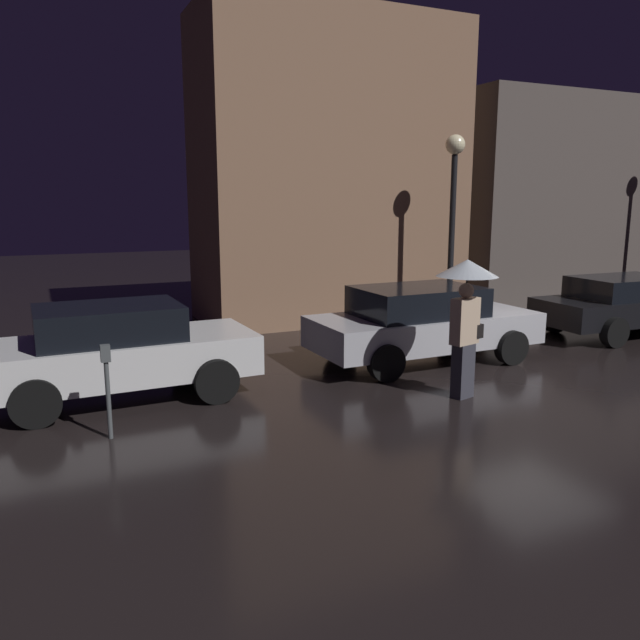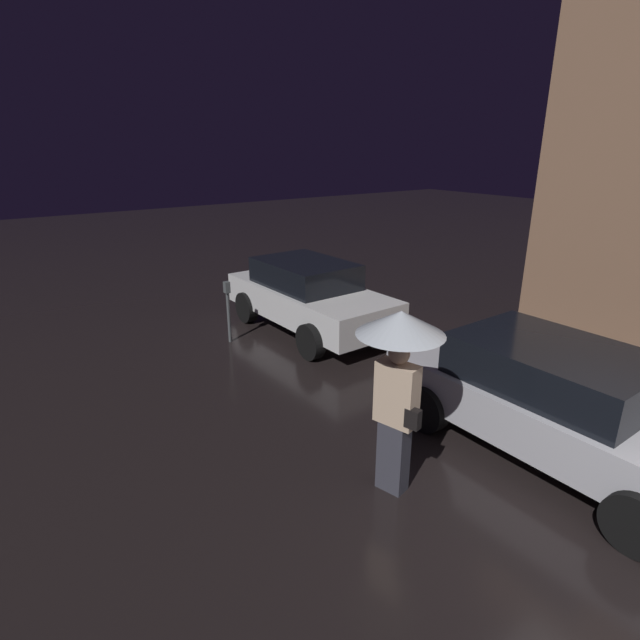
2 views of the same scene
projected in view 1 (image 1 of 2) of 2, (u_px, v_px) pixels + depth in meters
The scene contains 9 objects.
ground_plane at pixel (534, 370), 11.40m from camera, with size 60.00×60.00×0.00m, color black.
building_facade_left at pixel (330, 172), 16.05m from camera, with size 6.74×3.00×7.54m.
building_facade_right at pixel (572, 200), 19.61m from camera, with size 8.70×3.00×6.08m.
parked_car_white at pixel (119, 350), 9.64m from camera, with size 4.11×1.91×1.48m.
parked_car_silver at pixel (422, 322), 11.88m from camera, with size 4.41×2.02×1.45m.
parked_car_black at pixel (627, 304), 14.28m from camera, with size 4.47×1.88×1.34m.
pedestrian_with_umbrella at pixel (466, 296), 9.52m from camera, with size 0.94×0.94×2.17m.
parking_meter at pixel (107, 381), 7.99m from camera, with size 0.12×0.10×1.25m.
street_lamp_near at pixel (453, 192), 14.44m from camera, with size 0.45×0.45×4.52m.
Camera 1 is at (-8.11, -8.42, 3.07)m, focal length 35.00 mm.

